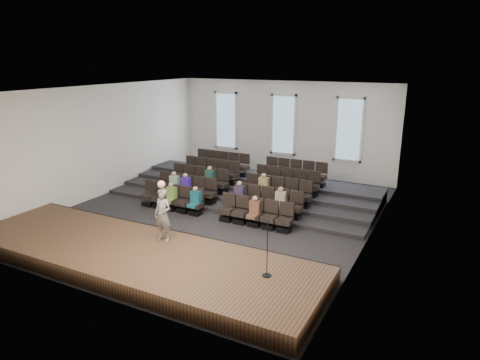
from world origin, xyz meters
name	(u,v)px	position (x,y,z in m)	size (l,w,h in m)	color
ground	(219,213)	(0.00, 0.00, 0.00)	(14.00, 14.00, 0.00)	black
ceiling	(217,89)	(0.00, 0.00, 5.01)	(12.00, 14.00, 0.02)	white
wall_back	(284,128)	(0.00, 7.02, 2.50)	(12.00, 0.04, 5.00)	white
wall_front	(79,206)	(0.00, -7.02, 2.50)	(12.00, 0.04, 5.00)	white
wall_left	(104,140)	(-6.02, 0.00, 2.50)	(0.04, 14.00, 5.00)	white
wall_right	(374,171)	(6.02, 0.00, 2.50)	(0.04, 14.00, 5.00)	white
stage	(135,257)	(0.00, -5.10, 0.25)	(11.80, 3.60, 0.50)	#4F3922
stage_lip	(170,236)	(0.00, -3.33, 0.25)	(11.80, 0.06, 0.52)	black
risers	(252,188)	(0.00, 3.17, 0.20)	(11.80, 4.80, 0.60)	black
seating_rows	(236,187)	(0.00, 1.54, 0.68)	(6.80, 4.70, 1.67)	black
windows	(283,125)	(0.00, 6.95, 2.70)	(8.44, 0.10, 3.24)	white
audience	(218,191)	(-0.21, 0.34, 0.81)	(5.45, 2.64, 1.10)	#77A743
speaker	(163,215)	(0.38, -4.12, 1.36)	(0.62, 0.41, 1.71)	slate
mic_stand	(267,260)	(4.27, -4.76, 0.96)	(0.26, 0.26, 1.56)	black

